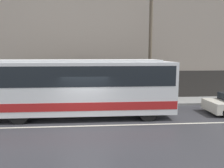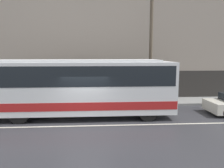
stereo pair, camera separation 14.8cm
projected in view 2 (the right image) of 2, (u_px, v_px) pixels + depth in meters
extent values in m
plane|color=#333338|center=(85.00, 126.00, 11.23)|extent=(60.00, 60.00, 0.00)
cube|color=gray|center=(89.00, 102.00, 16.34)|extent=(60.00, 2.37, 0.16)
cube|color=gray|center=(89.00, 41.00, 17.04)|extent=(60.00, 0.30, 9.30)
cube|color=#2D2B28|center=(89.00, 86.00, 17.35)|extent=(60.00, 0.06, 2.32)
cube|color=beige|center=(85.00, 126.00, 11.23)|extent=(54.00, 0.14, 0.01)
cube|color=white|center=(79.00, 87.00, 12.65)|extent=(10.93, 2.50, 2.88)
cube|color=#B21E1E|center=(79.00, 102.00, 12.77)|extent=(10.87, 2.52, 0.45)
cube|color=black|center=(78.00, 75.00, 12.55)|extent=(10.60, 2.52, 1.09)
cube|color=orange|center=(171.00, 65.00, 12.82)|extent=(0.12, 1.87, 0.28)
cube|color=white|center=(78.00, 61.00, 12.44)|extent=(9.29, 2.12, 0.12)
cylinder|color=black|center=(148.00, 111.00, 11.98)|extent=(1.09, 0.28, 1.09)
cylinder|color=black|center=(140.00, 103.00, 14.14)|extent=(1.09, 0.28, 1.09)
cylinder|color=black|center=(19.00, 114.00, 11.54)|extent=(1.09, 0.28, 1.09)
cylinder|color=black|center=(31.00, 104.00, 13.70)|extent=(1.09, 0.28, 1.09)
cylinder|color=black|center=(212.00, 106.00, 14.23)|extent=(0.61, 0.20, 0.61)
cylinder|color=brown|center=(151.00, 53.00, 15.48)|extent=(0.25, 0.25, 7.20)
cylinder|color=#333338|center=(99.00, 91.00, 16.82)|extent=(0.36, 0.36, 1.37)
sphere|color=tan|center=(99.00, 81.00, 16.71)|extent=(0.25, 0.25, 0.25)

